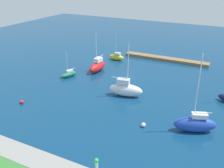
{
  "coord_description": "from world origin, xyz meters",
  "views": [
    {
      "loc": [
        -24.19,
        56.61,
        24.97
      ],
      "look_at": [
        0.0,
        9.01,
        1.5
      ],
      "focal_mm": 41.44,
      "sensor_mm": 36.0,
      "label": 1
    }
  ],
  "objects_px": {
    "sailboat_green_mid_basin": "(69,74)",
    "mooring_buoy_white": "(143,125)",
    "pier_dock": "(166,59)",
    "sailboat_blue_far_south": "(195,124)",
    "sailboat_red_near_pier": "(97,66)",
    "sailboat_yellow_outer_mooring": "(117,57)",
    "mooring_buoy_red": "(22,102)",
    "sailboat_white_west_end": "(126,89)"
  },
  "relations": [
    {
      "from": "sailboat_yellow_outer_mooring",
      "to": "mooring_buoy_red",
      "type": "bearing_deg",
      "value": 81.1
    },
    {
      "from": "mooring_buoy_white",
      "to": "mooring_buoy_red",
      "type": "bearing_deg",
      "value": 7.14
    },
    {
      "from": "sailboat_yellow_outer_mooring",
      "to": "sailboat_blue_far_south",
      "type": "relative_size",
      "value": 0.65
    },
    {
      "from": "sailboat_red_near_pier",
      "to": "mooring_buoy_white",
      "type": "distance_m",
      "value": 28.71
    },
    {
      "from": "sailboat_red_near_pier",
      "to": "sailboat_yellow_outer_mooring",
      "type": "bearing_deg",
      "value": 179.87
    },
    {
      "from": "sailboat_red_near_pier",
      "to": "sailboat_white_west_end",
      "type": "xyz_separation_m",
      "value": [
        -12.85,
        10.18,
        0.09
      ]
    },
    {
      "from": "sailboat_yellow_outer_mooring",
      "to": "mooring_buoy_white",
      "type": "relative_size",
      "value": 11.04
    },
    {
      "from": "sailboat_green_mid_basin",
      "to": "sailboat_red_near_pier",
      "type": "height_order",
      "value": "sailboat_red_near_pier"
    },
    {
      "from": "mooring_buoy_red",
      "to": "sailboat_green_mid_basin",
      "type": "bearing_deg",
      "value": -90.0
    },
    {
      "from": "sailboat_yellow_outer_mooring",
      "to": "mooring_buoy_white",
      "type": "bearing_deg",
      "value": 122.55
    },
    {
      "from": "sailboat_green_mid_basin",
      "to": "sailboat_yellow_outer_mooring",
      "type": "bearing_deg",
      "value": -173.82
    },
    {
      "from": "pier_dock",
      "to": "sailboat_green_mid_basin",
      "type": "distance_m",
      "value": 30.46
    },
    {
      "from": "pier_dock",
      "to": "sailboat_green_mid_basin",
      "type": "height_order",
      "value": "sailboat_green_mid_basin"
    },
    {
      "from": "sailboat_green_mid_basin",
      "to": "mooring_buoy_red",
      "type": "height_order",
      "value": "sailboat_green_mid_basin"
    },
    {
      "from": "sailboat_yellow_outer_mooring",
      "to": "sailboat_red_near_pier",
      "type": "xyz_separation_m",
      "value": [
        0.33,
        11.05,
        0.49
      ]
    },
    {
      "from": "sailboat_green_mid_basin",
      "to": "mooring_buoy_white",
      "type": "height_order",
      "value": "sailboat_green_mid_basin"
    },
    {
      "from": "sailboat_green_mid_basin",
      "to": "sailboat_red_near_pier",
      "type": "distance_m",
      "value": 8.19
    },
    {
      "from": "sailboat_white_west_end",
      "to": "mooring_buoy_red",
      "type": "distance_m",
      "value": 21.72
    },
    {
      "from": "sailboat_yellow_outer_mooring",
      "to": "sailboat_green_mid_basin",
      "type": "relative_size",
      "value": 1.33
    },
    {
      "from": "sailboat_white_west_end",
      "to": "mooring_buoy_red",
      "type": "height_order",
      "value": "sailboat_white_west_end"
    },
    {
      "from": "pier_dock",
      "to": "sailboat_blue_far_south",
      "type": "relative_size",
      "value": 1.85
    },
    {
      "from": "sailboat_yellow_outer_mooring",
      "to": "sailboat_blue_far_south",
      "type": "distance_m",
      "value": 40.17
    },
    {
      "from": "pier_dock",
      "to": "sailboat_yellow_outer_mooring",
      "type": "bearing_deg",
      "value": 25.8
    },
    {
      "from": "sailboat_yellow_outer_mooring",
      "to": "pier_dock",
      "type": "bearing_deg",
      "value": -154.92
    },
    {
      "from": "mooring_buoy_white",
      "to": "mooring_buoy_red",
      "type": "distance_m",
      "value": 25.42
    },
    {
      "from": "sailboat_green_mid_basin",
      "to": "mooring_buoy_red",
      "type": "xyz_separation_m",
      "value": [
        0.0,
        16.33,
        -0.36
      ]
    },
    {
      "from": "sailboat_white_west_end",
      "to": "sailboat_green_mid_basin",
      "type": "bearing_deg",
      "value": 157.38
    },
    {
      "from": "sailboat_red_near_pier",
      "to": "mooring_buoy_red",
      "type": "height_order",
      "value": "sailboat_red_near_pier"
    },
    {
      "from": "sailboat_red_near_pier",
      "to": "mooring_buoy_white",
      "type": "height_order",
      "value": "sailboat_red_near_pier"
    },
    {
      "from": "pier_dock",
      "to": "mooring_buoy_red",
      "type": "xyz_separation_m",
      "value": [
        18.36,
        40.63,
        -0.03
      ]
    },
    {
      "from": "sailboat_red_near_pier",
      "to": "sailboat_white_west_end",
      "type": "bearing_deg",
      "value": 53.21
    },
    {
      "from": "sailboat_green_mid_basin",
      "to": "sailboat_white_west_end",
      "type": "distance_m",
      "value": 17.78
    },
    {
      "from": "sailboat_red_near_pier",
      "to": "mooring_buoy_red",
      "type": "distance_m",
      "value": 23.55
    },
    {
      "from": "sailboat_green_mid_basin",
      "to": "mooring_buoy_white",
      "type": "distance_m",
      "value": 28.45
    },
    {
      "from": "sailboat_blue_far_south",
      "to": "sailboat_red_near_pier",
      "type": "distance_m",
      "value": 33.59
    },
    {
      "from": "sailboat_blue_far_south",
      "to": "mooring_buoy_white",
      "type": "xyz_separation_m",
      "value": [
        8.15,
        2.63,
        -1.1
      ]
    },
    {
      "from": "pier_dock",
      "to": "sailboat_red_near_pier",
      "type": "height_order",
      "value": "sailboat_red_near_pier"
    },
    {
      "from": "sailboat_red_near_pier",
      "to": "mooring_buoy_red",
      "type": "bearing_deg",
      "value": -9.63
    },
    {
      "from": "sailboat_green_mid_basin",
      "to": "sailboat_white_west_end",
      "type": "xyz_separation_m",
      "value": [
        -17.43,
        3.43,
        0.82
      ]
    },
    {
      "from": "mooring_buoy_red",
      "to": "sailboat_red_near_pier",
      "type": "bearing_deg",
      "value": -101.21
    },
    {
      "from": "sailboat_blue_far_south",
      "to": "sailboat_white_west_end",
      "type": "bearing_deg",
      "value": -46.32
    },
    {
      "from": "mooring_buoy_red",
      "to": "pier_dock",
      "type": "bearing_deg",
      "value": -114.32
    }
  ]
}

